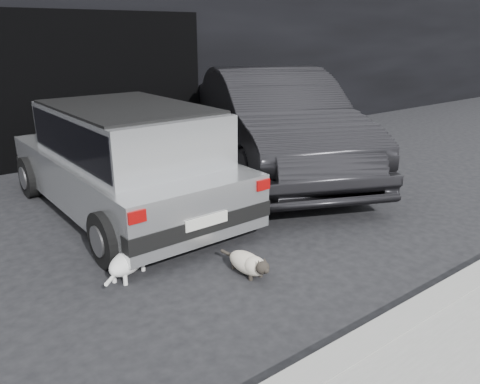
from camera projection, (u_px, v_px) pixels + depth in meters
ground at (164, 242)px, 5.27m from camera, size 80.00×80.00×0.00m
building_facade at (59, 18)px, 9.54m from camera, size 34.00×4.00×5.00m
garage_opening at (103, 87)px, 8.42m from camera, size 4.00×0.10×2.60m
curb at (423, 311)px, 3.87m from camera, size 18.00×0.25×0.12m
silver_hatchback at (126, 155)px, 5.93m from camera, size 1.95×3.84×1.41m
second_car at (273, 122)px, 7.72m from camera, size 3.71×5.37×1.68m
cat_siamese at (250, 264)px, 4.54m from camera, size 0.26×0.73×0.25m
cat_white at (130, 259)px, 4.51m from camera, size 0.65×0.49×0.35m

